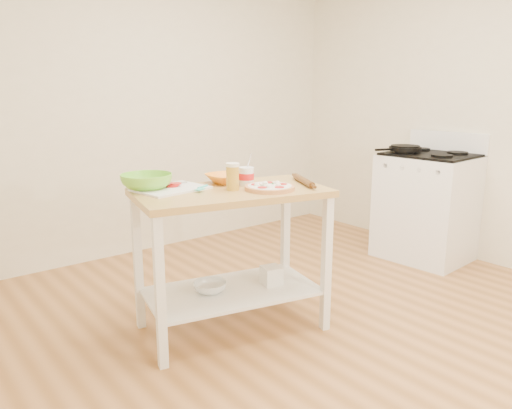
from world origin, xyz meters
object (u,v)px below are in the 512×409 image
at_px(gas_stove, 426,206).
at_px(knife, 159,183).
at_px(orange_bowl, 226,178).
at_px(rolling_pin, 303,181).
at_px(shelf_bin, 271,275).
at_px(skillet, 404,149).
at_px(pizza, 270,187).
at_px(green_bowl, 147,182).
at_px(spatula, 201,188).
at_px(cutting_board, 170,188).
at_px(beer_pint, 233,176).
at_px(yogurt_tub, 246,176).
at_px(shelf_glass_bowl, 210,287).
at_px(prep_island, 231,230).

relative_size(gas_stove, knife, 4.54).
height_order(orange_bowl, rolling_pin, orange_bowl).
distance_m(gas_stove, shelf_bin, 1.90).
relative_size(skillet, pizza, 1.43).
distance_m(orange_bowl, green_bowl, 0.51).
distance_m(spatula, rolling_pin, 0.66).
height_order(gas_stove, cutting_board, gas_stove).
distance_m(skillet, pizza, 1.88).
relative_size(knife, beer_pint, 1.52).
height_order(yogurt_tub, shelf_glass_bowl, yogurt_tub).
relative_size(gas_stove, rolling_pin, 3.27).
bearing_deg(green_bowl, orange_bowl, -13.17).
bearing_deg(rolling_pin, orange_bowl, 137.52).
bearing_deg(yogurt_tub, prep_island, -162.37).
relative_size(orange_bowl, rolling_pin, 0.72).
height_order(knife, beer_pint, beer_pint).
bearing_deg(rolling_pin, shelf_glass_bowl, 161.84).
height_order(cutting_board, shelf_bin, cutting_board).
bearing_deg(spatula, cutting_board, 107.55).
distance_m(prep_island, gas_stove, 2.15).
bearing_deg(shelf_bin, spatula, 157.95).
bearing_deg(skillet, spatula, -157.79).
distance_m(spatula, shelf_bin, 0.74).
relative_size(beer_pint, yogurt_tub, 0.80).
bearing_deg(shelf_glass_bowl, green_bowl, 136.30).
height_order(cutting_board, green_bowl, green_bowl).
bearing_deg(skillet, orange_bowl, -160.58).
bearing_deg(spatula, orange_bowl, -2.00).
xyz_separation_m(pizza, cutting_board, (-0.46, 0.37, -0.01)).
relative_size(gas_stove, shelf_bin, 9.52).
height_order(spatula, shelf_glass_bowl, spatula).
xyz_separation_m(prep_island, rolling_pin, (0.46, -0.14, 0.27)).
xyz_separation_m(prep_island, knife, (-0.27, 0.38, 0.27)).
distance_m(knife, rolling_pin, 0.90).
bearing_deg(shelf_bin, beer_pint, 165.19).
distance_m(green_bowl, yogurt_tub, 0.61).
bearing_deg(knife, shelf_glass_bowl, -33.22).
bearing_deg(yogurt_tub, knife, 142.57).
relative_size(pizza, spatula, 2.21).
bearing_deg(prep_island, cutting_board, 142.15).
bearing_deg(yogurt_tub, orange_bowl, 111.89).
distance_m(skillet, shelf_glass_bowl, 2.26).
xyz_separation_m(orange_bowl, green_bowl, (-0.50, 0.12, 0.02)).
relative_size(skillet, shelf_bin, 3.67).
height_order(pizza, beer_pint, beer_pint).
height_order(knife, shelf_bin, knife).
bearing_deg(beer_pint, gas_stove, 1.26).
bearing_deg(orange_bowl, knife, 153.23).
height_order(skillet, cutting_board, skillet).
distance_m(skillet, yogurt_tub, 1.87).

